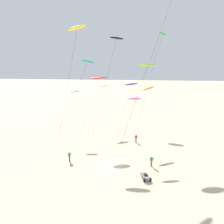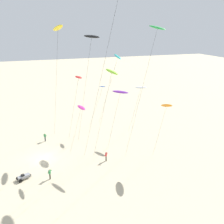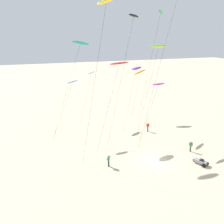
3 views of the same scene
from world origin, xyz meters
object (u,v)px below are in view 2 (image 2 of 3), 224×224
(kite_yellow, at_px, (58,29))
(kite_purple, at_px, (120,92))
(kite_orange, at_px, (167,106))
(kite_white, at_px, (141,88))
(kite_black, at_px, (91,37))
(kite_blue, at_px, (102,87))
(kite_flyer_middle, at_px, (106,156))
(kite_teal, at_px, (118,57))
(kite_flyer_furthest, at_px, (50,174))
(kite_green, at_px, (157,30))
(kite_flyer_nearest, at_px, (45,137))
(kite_red, at_px, (78,78))
(kite_magenta, at_px, (81,108))
(beach_buggy, at_px, (24,177))
(kite_lime, at_px, (112,72))

(kite_yellow, height_order, kite_purple, kite_yellow)
(kite_orange, xyz_separation_m, kite_white, (-10.35, 0.48, 0.38))
(kite_black, relative_size, kite_white, 1.95)
(kite_orange, height_order, kite_white, kite_orange)
(kite_blue, distance_m, kite_flyer_middle, 15.54)
(kite_teal, height_order, kite_flyer_furthest, kite_teal)
(kite_purple, bearing_deg, kite_blue, 177.76)
(kite_green, distance_m, kite_flyer_nearest, 28.68)
(kite_red, distance_m, kite_teal, 9.58)
(kite_magenta, bearing_deg, kite_flyer_furthest, -63.11)
(kite_red, bearing_deg, kite_flyer_nearest, -122.17)
(kite_orange, relative_size, kite_flyer_furthest, 6.09)
(kite_green, bearing_deg, kite_teal, 179.06)
(kite_purple, bearing_deg, kite_orange, 58.29)
(kite_flyer_middle, xyz_separation_m, beach_buggy, (1.09, -12.81, -0.46))
(kite_flyer_furthest, bearing_deg, beach_buggy, -107.45)
(kite_red, distance_m, kite_black, 7.41)
(kite_yellow, distance_m, kite_flyer_middle, 22.47)
(kite_white, xyz_separation_m, kite_flyer_middle, (7.77, -9.47, -8.88))
(kite_orange, distance_m, kite_black, 15.46)
(kite_purple, height_order, beach_buggy, kite_purple)
(kite_teal, relative_size, kite_green, 0.76)
(kite_yellow, height_order, kite_black, kite_yellow)
(kite_white, bearing_deg, kite_flyer_furthest, -61.82)
(kite_orange, bearing_deg, kite_blue, -159.41)
(kite_orange, distance_m, kite_flyer_nearest, 23.86)
(kite_yellow, height_order, kite_flyer_nearest, kite_yellow)
(kite_black, relative_size, kite_purple, 1.73)
(kite_orange, height_order, kite_flyer_middle, kite_orange)
(kite_black, height_order, kite_lime, kite_black)
(kite_white, bearing_deg, kite_red, -85.43)
(kite_yellow, relative_size, kite_white, 2.11)
(kite_red, relative_size, kite_lime, 0.85)
(kite_red, distance_m, kite_blue, 9.06)
(kite_yellow, distance_m, kite_flyer_nearest, 20.01)
(kite_yellow, relative_size, kite_lime, 1.39)
(kite_purple, distance_m, beach_buggy, 19.04)
(kite_blue, xyz_separation_m, kite_magenta, (12.12, -6.89, 0.14))
(kite_purple, xyz_separation_m, kite_lime, (2.77, -2.36, 3.81))
(kite_teal, bearing_deg, kite_flyer_furthest, -49.42)
(kite_lime, distance_m, kite_flyer_furthest, 17.00)
(kite_magenta, bearing_deg, kite_lime, 62.79)
(kite_yellow, height_order, kite_teal, kite_yellow)
(kite_yellow, relative_size, kite_flyer_nearest, 12.83)
(beach_buggy, bearing_deg, kite_purple, 98.52)
(kite_green, distance_m, kite_flyer_furthest, 24.56)
(kite_purple, distance_m, kite_blue, 11.62)
(kite_flyer_middle, bearing_deg, kite_flyer_nearest, -140.31)
(kite_teal, xyz_separation_m, kite_black, (6.67, -6.70, 3.94))
(kite_orange, height_order, beach_buggy, kite_orange)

